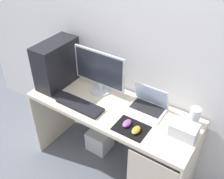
{
  "coord_description": "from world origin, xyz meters",
  "views": [
    {
      "loc": [
        0.95,
        -1.44,
        2.21
      ],
      "look_at": [
        0.0,
        0.0,
        0.96
      ],
      "focal_mm": 42.27,
      "sensor_mm": 36.0,
      "label": 1
    }
  ],
  "objects_px": {
    "projector": "(184,130)",
    "keyboard": "(80,105)",
    "speaker": "(195,116)",
    "subwoofer": "(100,140)",
    "monitor": "(99,71)",
    "laptop": "(148,104)",
    "pc_tower": "(57,64)",
    "mouse_right": "(136,130)",
    "cell_phone": "(59,95)",
    "mouse_left": "(127,123)"
  },
  "relations": [
    {
      "from": "monitor",
      "to": "pc_tower",
      "type": "bearing_deg",
      "value": -164.62
    },
    {
      "from": "speaker",
      "to": "projector",
      "type": "height_order",
      "value": "speaker"
    },
    {
      "from": "mouse_right",
      "to": "monitor",
      "type": "bearing_deg",
      "value": 152.33
    },
    {
      "from": "laptop",
      "to": "mouse_right",
      "type": "xyz_separation_m",
      "value": [
        0.05,
        -0.3,
        -0.02
      ]
    },
    {
      "from": "mouse_left",
      "to": "subwoofer",
      "type": "xyz_separation_m",
      "value": [
        -0.46,
        0.26,
        -0.68
      ]
    },
    {
      "from": "pc_tower",
      "to": "cell_phone",
      "type": "distance_m",
      "value": 0.29
    },
    {
      "from": "pc_tower",
      "to": "cell_phone",
      "type": "relative_size",
      "value": 3.3
    },
    {
      "from": "pc_tower",
      "to": "mouse_right",
      "type": "relative_size",
      "value": 4.47
    },
    {
      "from": "pc_tower",
      "to": "cell_phone",
      "type": "height_order",
      "value": "pc_tower"
    },
    {
      "from": "monitor",
      "to": "mouse_right",
      "type": "relative_size",
      "value": 5.31
    },
    {
      "from": "pc_tower",
      "to": "laptop",
      "type": "height_order",
      "value": "pc_tower"
    },
    {
      "from": "projector",
      "to": "mouse_left",
      "type": "distance_m",
      "value": 0.43
    },
    {
      "from": "projector",
      "to": "subwoofer",
      "type": "relative_size",
      "value": 0.87
    },
    {
      "from": "pc_tower",
      "to": "mouse_right",
      "type": "bearing_deg",
      "value": -10.29
    },
    {
      "from": "speaker",
      "to": "projector",
      "type": "xyz_separation_m",
      "value": [
        -0.02,
        -0.16,
        -0.02
      ]
    },
    {
      "from": "pc_tower",
      "to": "keyboard",
      "type": "height_order",
      "value": "pc_tower"
    },
    {
      "from": "monitor",
      "to": "mouse_right",
      "type": "bearing_deg",
      "value": -27.67
    },
    {
      "from": "monitor",
      "to": "laptop",
      "type": "xyz_separation_m",
      "value": [
        0.48,
        0.02,
        -0.17
      ]
    },
    {
      "from": "pc_tower",
      "to": "subwoofer",
      "type": "relative_size",
      "value": 1.86
    },
    {
      "from": "pc_tower",
      "to": "subwoofer",
      "type": "xyz_separation_m",
      "value": [
        0.38,
        0.11,
        -0.87
      ]
    },
    {
      "from": "projector",
      "to": "mouse_right",
      "type": "relative_size",
      "value": 2.08
    },
    {
      "from": "speaker",
      "to": "projector",
      "type": "distance_m",
      "value": 0.16
    },
    {
      "from": "subwoofer",
      "to": "projector",
      "type": "bearing_deg",
      "value": -7.52
    },
    {
      "from": "projector",
      "to": "laptop",
      "type": "bearing_deg",
      "value": 160.63
    },
    {
      "from": "monitor",
      "to": "speaker",
      "type": "relative_size",
      "value": 3.35
    },
    {
      "from": "pc_tower",
      "to": "keyboard",
      "type": "bearing_deg",
      "value": -23.07
    },
    {
      "from": "subwoofer",
      "to": "pc_tower",
      "type": "bearing_deg",
      "value": -163.25
    },
    {
      "from": "projector",
      "to": "keyboard",
      "type": "height_order",
      "value": "projector"
    },
    {
      "from": "keyboard",
      "to": "speaker",
      "type": "bearing_deg",
      "value": 20.24
    },
    {
      "from": "mouse_left",
      "to": "subwoofer",
      "type": "bearing_deg",
      "value": 150.93
    },
    {
      "from": "keyboard",
      "to": "cell_phone",
      "type": "distance_m",
      "value": 0.25
    },
    {
      "from": "speaker",
      "to": "pc_tower",
      "type": "bearing_deg",
      "value": -172.84
    },
    {
      "from": "laptop",
      "to": "projector",
      "type": "height_order",
      "value": "laptop"
    },
    {
      "from": "laptop",
      "to": "speaker",
      "type": "height_order",
      "value": "laptop"
    },
    {
      "from": "cell_phone",
      "to": "subwoofer",
      "type": "xyz_separation_m",
      "value": [
        0.24,
        0.26,
        -0.67
      ]
    },
    {
      "from": "keyboard",
      "to": "pc_tower",
      "type": "bearing_deg",
      "value": 156.93
    },
    {
      "from": "projector",
      "to": "subwoofer",
      "type": "bearing_deg",
      "value": 172.48
    },
    {
      "from": "cell_phone",
      "to": "mouse_right",
      "type": "bearing_deg",
      "value": -1.28
    },
    {
      "from": "mouse_left",
      "to": "subwoofer",
      "type": "distance_m",
      "value": 0.86
    },
    {
      "from": "monitor",
      "to": "subwoofer",
      "type": "xyz_separation_m",
      "value": [
        -0.02,
        0.0,
        -0.87
      ]
    },
    {
      "from": "monitor",
      "to": "mouse_right",
      "type": "xyz_separation_m",
      "value": [
        0.53,
        -0.28,
        -0.19
      ]
    },
    {
      "from": "laptop",
      "to": "mouse_right",
      "type": "bearing_deg",
      "value": -79.56
    },
    {
      "from": "speaker",
      "to": "monitor",
      "type": "bearing_deg",
      "value": -176.79
    },
    {
      "from": "mouse_right",
      "to": "cell_phone",
      "type": "distance_m",
      "value": 0.8
    },
    {
      "from": "keyboard",
      "to": "mouse_left",
      "type": "distance_m",
      "value": 0.45
    },
    {
      "from": "pc_tower",
      "to": "laptop",
      "type": "relative_size",
      "value": 1.39
    },
    {
      "from": "monitor",
      "to": "mouse_left",
      "type": "xyz_separation_m",
      "value": [
        0.44,
        -0.25,
        -0.19
      ]
    },
    {
      "from": "speaker",
      "to": "keyboard",
      "type": "distance_m",
      "value": 0.94
    },
    {
      "from": "laptop",
      "to": "projector",
      "type": "xyz_separation_m",
      "value": [
        0.36,
        -0.13,
        0.01
      ]
    },
    {
      "from": "projector",
      "to": "subwoofer",
      "type": "distance_m",
      "value": 1.13
    }
  ]
}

